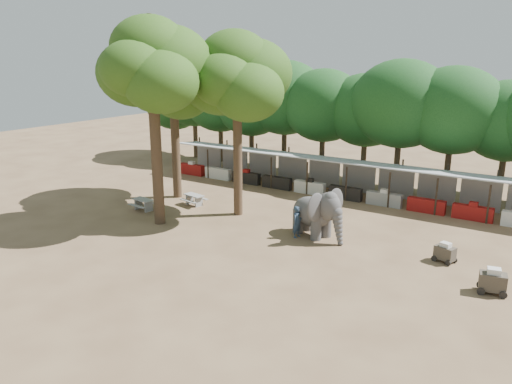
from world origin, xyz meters
The scene contains 12 objects.
ground centered at (0.00, 0.00, 0.00)m, with size 100.00×100.00×0.00m, color brown.
vendor_stalls centered at (0.00, 13.84, 1.18)m, with size 28.00×2.99×2.80m.
yard_tree_left centered at (-9.13, 7.19, 8.20)m, with size 7.10×6.90×11.02m.
yard_tree_center centered at (-6.13, 2.19, 9.21)m, with size 7.10×6.90×12.04m.
yard_tree_back centered at (-3.13, 6.19, 8.54)m, with size 7.10×6.90×11.36m.
backdrop_trees centered at (0.00, 19.00, 5.51)m, with size 46.46×5.95×8.33m.
elephant centered at (3.06, 5.04, 1.40)m, with size 3.77×2.79×2.80m.
handler centered at (2.15, 4.34, 0.90)m, with size 0.65×0.43×1.80m, color #26384C.
picnic_table_near centered at (-8.70, 3.32, 0.50)m, with size 1.65×1.51×0.76m.
picnic_table_far centered at (-6.66, 6.03, 0.48)m, with size 1.69×1.58×0.73m.
cart_front centered at (12.38, 2.82, 0.57)m, with size 1.31×0.99×1.15m.
cart_back centered at (9.89, 5.22, 0.50)m, with size 1.19×0.95×1.01m.
Camera 1 is at (14.45, -18.93, 9.82)m, focal length 35.00 mm.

